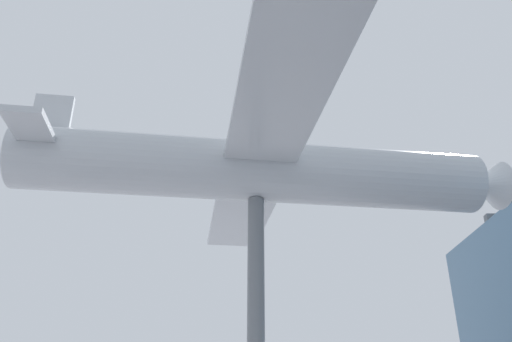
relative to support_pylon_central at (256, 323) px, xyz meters
name	(u,v)px	position (x,y,z in m)	size (l,w,h in m)	color
support_pylon_central	(256,323)	(0.00, 0.00, 0.00)	(0.47, 0.47, 6.96)	slate
suspended_airplane	(262,171)	(-0.03, 0.18, 4.40)	(15.25, 15.11, 2.98)	#B2B7BC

